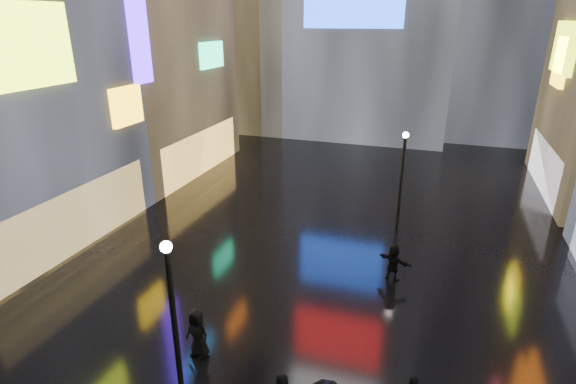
% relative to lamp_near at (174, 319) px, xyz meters
% --- Properties ---
extents(ground, '(140.00, 140.00, 0.00)m').
position_rel_lamp_near_xyz_m(ground, '(1.59, 12.58, -2.94)').
color(ground, black).
rests_on(ground, ground).
extents(building_left_far, '(10.28, 12.00, 22.00)m').
position_rel_lamp_near_xyz_m(building_left_far, '(-14.39, 18.58, 8.04)').
color(building_left_far, black).
rests_on(building_left_far, ground).
extents(lamp_near, '(0.30, 0.30, 5.20)m').
position_rel_lamp_near_xyz_m(lamp_near, '(0.00, 0.00, 0.00)').
color(lamp_near, black).
rests_on(lamp_near, ground).
extents(lamp_far, '(0.30, 0.30, 5.20)m').
position_rel_lamp_near_xyz_m(lamp_far, '(4.55, 13.39, 0.00)').
color(lamp_far, black).
rests_on(lamp_far, ground).
extents(pedestrian_4, '(0.94, 0.73, 1.72)m').
position_rel_lamp_near_xyz_m(pedestrian_4, '(-0.58, 1.97, -2.08)').
color(pedestrian_4, black).
rests_on(pedestrian_4, ground).
extents(pedestrian_5, '(1.53, 1.00, 1.57)m').
position_rel_lamp_near_xyz_m(pedestrian_5, '(4.86, 8.59, -2.16)').
color(pedestrian_5, black).
rests_on(pedestrian_5, ground).
extents(umbrella_2, '(1.15, 1.14, 0.81)m').
position_rel_lamp_near_xyz_m(umbrella_2, '(-0.58, 1.97, -0.82)').
color(umbrella_2, black).
rests_on(umbrella_2, pedestrian_4).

